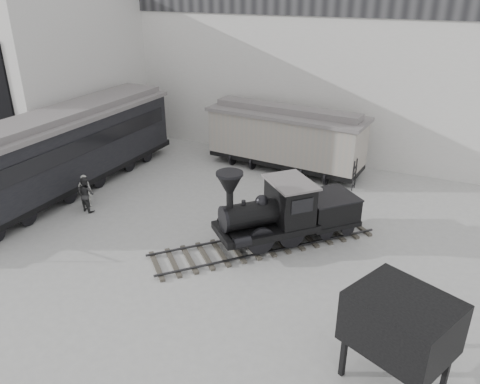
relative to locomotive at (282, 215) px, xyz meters
The scene contains 9 objects.
ground 4.71m from the locomotive, 118.17° to the right, with size 90.00×90.00×0.00m, color #9E9E9B.
north_wall 11.99m from the locomotive, 101.08° to the left, with size 34.00×2.51×11.00m.
west_pavilion 17.98m from the locomotive, 160.33° to the left, with size 7.00×12.11×9.00m.
locomotive is the anchor object (origin of this frame).
boxcar 8.14m from the locomotive, 108.97° to the left, with size 9.01×3.54×3.60m.
passenger_coach 11.57m from the locomotive, behind, with size 3.28×14.25×3.80m.
visitor_a 9.46m from the locomotive, behind, with size 0.59×0.39×1.62m, color #BABAB3.
visitor_b 9.17m from the locomotive, behind, with size 0.81×0.63×1.67m, color #2C2C2D.
coal_hopper 7.68m from the locomotive, 47.06° to the right, with size 3.08×2.85×2.69m.
Camera 1 is at (7.60, -11.73, 9.81)m, focal length 35.00 mm.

